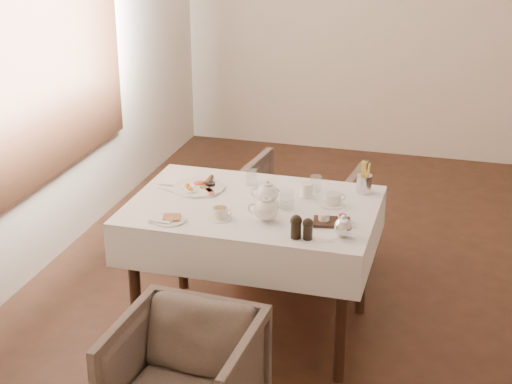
{
  "coord_description": "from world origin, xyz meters",
  "views": [
    {
      "loc": [
        0.27,
        -4.24,
        2.36
      ],
      "look_at": [
        -0.75,
        -0.63,
        0.82
      ],
      "focal_mm": 55.0,
      "sensor_mm": 36.0,
      "label": 1
    }
  ],
  "objects_px": {
    "armchair_near": "(185,379)",
    "armchair_far": "(299,216)",
    "table": "(253,224)",
    "breakfast_plate": "(199,187)",
    "teapot_centre": "(267,192)"
  },
  "relations": [
    {
      "from": "table",
      "to": "breakfast_plate",
      "type": "bearing_deg",
      "value": 159.39
    },
    {
      "from": "table",
      "to": "armchair_near",
      "type": "bearing_deg",
      "value": -93.19
    },
    {
      "from": "table",
      "to": "armchair_far",
      "type": "relative_size",
      "value": 1.76
    },
    {
      "from": "table",
      "to": "breakfast_plate",
      "type": "relative_size",
      "value": 4.51
    },
    {
      "from": "armchair_near",
      "to": "teapot_centre",
      "type": "distance_m",
      "value": 1.09
    },
    {
      "from": "armchair_near",
      "to": "armchair_far",
      "type": "relative_size",
      "value": 0.86
    },
    {
      "from": "table",
      "to": "armchair_near",
      "type": "xyz_separation_m",
      "value": [
        -0.05,
        -0.91,
        -0.35
      ]
    },
    {
      "from": "table",
      "to": "breakfast_plate",
      "type": "distance_m",
      "value": 0.39
    },
    {
      "from": "table",
      "to": "breakfast_plate",
      "type": "xyz_separation_m",
      "value": [
        -0.34,
        0.13,
        0.13
      ]
    },
    {
      "from": "armchair_near",
      "to": "table",
      "type": "bearing_deg",
      "value": 89.88
    },
    {
      "from": "breakfast_plate",
      "to": "teapot_centre",
      "type": "xyz_separation_m",
      "value": [
        0.41,
        -0.09,
        0.05
      ]
    },
    {
      "from": "breakfast_plate",
      "to": "table",
      "type": "bearing_deg",
      "value": 2.96
    },
    {
      "from": "armchair_far",
      "to": "teapot_centre",
      "type": "xyz_separation_m",
      "value": [
        0.01,
        -0.81,
        0.49
      ]
    },
    {
      "from": "armchair_near",
      "to": "teapot_centre",
      "type": "bearing_deg",
      "value": 85.94
    },
    {
      "from": "armchair_near",
      "to": "armchair_far",
      "type": "bearing_deg",
      "value": 89.4
    }
  ]
}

